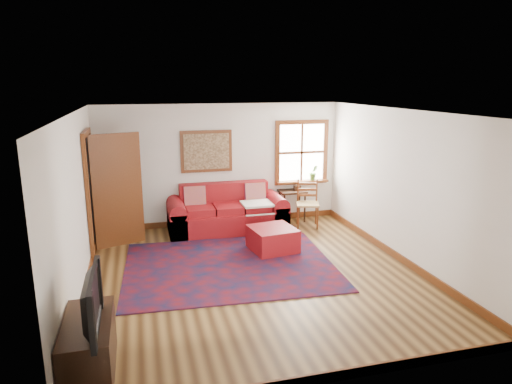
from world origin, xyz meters
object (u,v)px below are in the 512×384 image
object	(u,v)px
side_table	(292,196)
media_cabinet	(89,347)
red_ottoman	(273,239)
red_leather_sofa	(227,215)
ladder_back_chair	(308,201)

from	to	relation	value
side_table	media_cabinet	bearing A→B (deg)	-129.65
side_table	media_cabinet	size ratio (longest dim) A/B	0.63
media_cabinet	red_ottoman	bearing A→B (deg)	45.75
red_ottoman	media_cabinet	world-z (taller)	media_cabinet
red_leather_sofa	side_table	world-z (taller)	red_leather_sofa
red_ottoman	ladder_back_chair	bearing A→B (deg)	39.09
red_ottoman	media_cabinet	distance (m)	4.03
red_leather_sofa	media_cabinet	xyz separation A→B (m)	(-2.27, -4.27, -0.01)
red_leather_sofa	ladder_back_chair	distance (m)	1.68
ladder_back_chair	red_ottoman	bearing A→B (deg)	-132.67
side_table	ladder_back_chair	world-z (taller)	ladder_back_chair
red_ottoman	red_leather_sofa	bearing A→B (deg)	103.21
media_cabinet	side_table	bearing A→B (deg)	50.35
red_leather_sofa	ladder_back_chair	size ratio (longest dim) A/B	2.43
ladder_back_chair	media_cabinet	size ratio (longest dim) A/B	0.90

